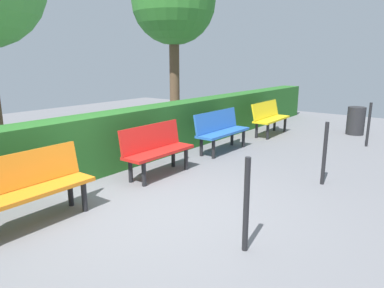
{
  "coord_description": "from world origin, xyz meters",
  "views": [
    {
      "loc": [
        3.11,
        3.09,
        1.92
      ],
      "look_at": [
        -1.42,
        -0.38,
        0.55
      ],
      "focal_mm": 32.83,
      "sensor_mm": 36.0,
      "label": 1
    }
  ],
  "objects_px": {
    "bench_blue": "(221,129)",
    "trash_bin": "(356,121)",
    "bench_orange": "(29,185)",
    "bench_yellow": "(269,117)",
    "bench_red": "(156,148)",
    "tree_near": "(174,3)"
  },
  "relations": [
    {
      "from": "bench_yellow",
      "to": "trash_bin",
      "type": "bearing_deg",
      "value": 126.38
    },
    {
      "from": "tree_near",
      "to": "trash_bin",
      "type": "bearing_deg",
      "value": 107.17
    },
    {
      "from": "bench_red",
      "to": "bench_orange",
      "type": "bearing_deg",
      "value": 1.3
    },
    {
      "from": "bench_orange",
      "to": "tree_near",
      "type": "height_order",
      "value": "tree_near"
    },
    {
      "from": "bench_orange",
      "to": "trash_bin",
      "type": "relative_size",
      "value": 2.03
    },
    {
      "from": "bench_blue",
      "to": "bench_red",
      "type": "distance_m",
      "value": 2.03
    },
    {
      "from": "trash_bin",
      "to": "bench_orange",
      "type": "bearing_deg",
      "value": -12.84
    },
    {
      "from": "tree_near",
      "to": "bench_red",
      "type": "bearing_deg",
      "value": 36.62
    },
    {
      "from": "bench_red",
      "to": "trash_bin",
      "type": "height_order",
      "value": "bench_red"
    },
    {
      "from": "tree_near",
      "to": "trash_bin",
      "type": "xyz_separation_m",
      "value": [
        -1.52,
        4.93,
        -3.17
      ]
    },
    {
      "from": "bench_blue",
      "to": "bench_yellow",
      "type": "bearing_deg",
      "value": 178.46
    },
    {
      "from": "bench_yellow",
      "to": "bench_orange",
      "type": "xyz_separation_m",
      "value": [
        6.5,
        0.0,
        0.0
      ]
    },
    {
      "from": "bench_orange",
      "to": "bench_yellow",
      "type": "bearing_deg",
      "value": 179.24
    },
    {
      "from": "tree_near",
      "to": "bench_orange",
      "type": "bearing_deg",
      "value": 26.13
    },
    {
      "from": "bench_red",
      "to": "bench_yellow",
      "type": "bearing_deg",
      "value": 178.96
    },
    {
      "from": "bench_orange",
      "to": "trash_bin",
      "type": "distance_m",
      "value": 8.11
    },
    {
      "from": "bench_red",
      "to": "bench_blue",
      "type": "bearing_deg",
      "value": -179.73
    },
    {
      "from": "bench_yellow",
      "to": "bench_blue",
      "type": "distance_m",
      "value": 2.21
    },
    {
      "from": "bench_blue",
      "to": "trash_bin",
      "type": "height_order",
      "value": "bench_blue"
    },
    {
      "from": "bench_blue",
      "to": "trash_bin",
      "type": "relative_size",
      "value": 2.06
    },
    {
      "from": "bench_blue",
      "to": "bench_orange",
      "type": "bearing_deg",
      "value": 1.51
    },
    {
      "from": "bench_yellow",
      "to": "bench_orange",
      "type": "bearing_deg",
      "value": -1.54
    }
  ]
}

